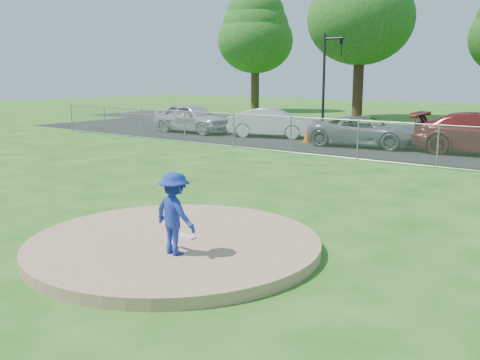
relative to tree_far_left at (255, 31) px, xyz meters
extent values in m
plane|color=#1D5512|center=(22.00, -23.00, -7.06)|extent=(120.00, 120.00, 0.00)
cylinder|color=#9F7857|center=(22.00, -33.00, -6.96)|extent=(5.40, 5.40, 0.20)
cube|color=white|center=(22.00, -32.80, -6.84)|extent=(0.60, 0.15, 0.04)
cube|color=gray|center=(22.00, -21.00, -6.31)|extent=(40.00, 0.06, 1.50)
cube|color=black|center=(22.00, -16.50, -7.05)|extent=(50.00, 8.00, 0.01)
cylinder|color=#352513|center=(0.00, 0.00, -4.96)|extent=(0.74, 0.74, 4.20)
ellipsoid|color=#1B5416|center=(0.00, 0.00, -0.84)|extent=(6.72, 6.72, 5.71)
ellipsoid|color=#1B5416|center=(0.00, 0.00, 0.33)|extent=(5.91, 5.91, 5.03)
ellipsoid|color=#1B5416|center=(0.00, 0.00, 1.51)|extent=(5.11, 5.11, 4.34)
cylinder|color=#321E12|center=(11.00, -2.00, -4.61)|extent=(0.78, 0.78, 4.90)
ellipsoid|color=#1B5316|center=(11.00, -2.00, 0.19)|extent=(7.84, 7.84, 6.66)
ellipsoid|color=#1B5316|center=(11.00, -2.00, 1.56)|extent=(6.90, 6.90, 5.86)
cylinder|color=black|center=(13.00, -11.00, -4.26)|extent=(0.16, 0.16, 5.60)
cylinder|color=black|center=(13.60, -11.00, -1.76)|extent=(1.20, 0.12, 0.12)
imported|color=black|center=(14.08, -11.00, -2.26)|extent=(0.16, 0.20, 1.00)
imported|color=#1B2D98|center=(22.60, -33.58, -6.16)|extent=(0.96, 0.63, 1.40)
cone|color=#FF560D|center=(15.82, -17.63, -6.68)|extent=(0.38, 0.38, 0.74)
imported|color=#B4B4B9|center=(8.25, -17.46, -6.23)|extent=(4.82, 1.95, 1.64)
imported|color=silver|center=(13.12, -16.64, -6.31)|extent=(4.77, 2.86, 1.48)
imported|color=slate|center=(18.54, -17.20, -6.37)|extent=(5.22, 3.00, 1.37)
camera|label=1|loc=(28.73, -39.80, -3.89)|focal=40.00mm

